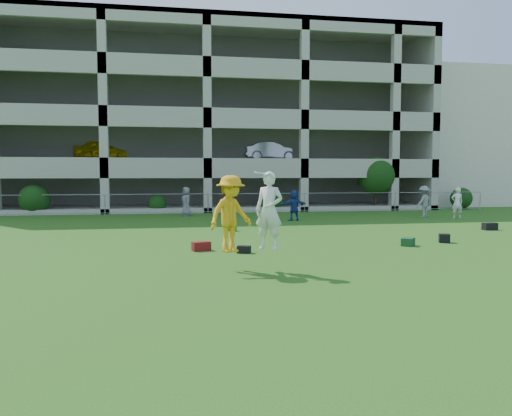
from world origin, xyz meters
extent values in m
plane|color=#235114|center=(0.00, 0.00, 0.00)|extent=(100.00, 100.00, 0.00)
cube|color=beige|center=(23.00, 28.00, 5.00)|extent=(16.00, 14.00, 10.00)
imported|color=slate|center=(-1.35, 17.05, 0.81)|extent=(0.75, 0.92, 1.62)
imported|color=navy|center=(3.93, 13.43, 0.77)|extent=(1.49, 0.73, 1.54)
imported|color=white|center=(12.75, 13.19, 0.83)|extent=(0.67, 0.50, 1.65)
imported|color=gray|center=(11.39, 14.18, 0.85)|extent=(1.27, 1.08, 1.71)
cube|color=#5C120F|center=(-1.27, 4.35, 0.14)|extent=(0.61, 0.44, 0.28)
cube|color=black|center=(-0.03, 3.68, 0.11)|extent=(0.46, 0.36, 0.22)
cube|color=#153B1B|center=(5.53, 4.27, 0.13)|extent=(0.59, 0.61, 0.26)
cube|color=black|center=(7.12, 4.77, 0.15)|extent=(0.46, 0.46, 0.30)
cube|color=black|center=(11.08, 7.98, 0.15)|extent=(0.62, 0.35, 0.30)
cube|color=#163C16|center=(0.21, 9.50, 0.12)|extent=(0.58, 0.52, 0.25)
imported|color=orange|center=(-0.73, 1.13, 1.40)|extent=(1.41, 1.24, 1.89)
imported|color=white|center=(0.18, 0.88, 1.49)|extent=(0.83, 0.75, 1.89)
cylinder|color=white|center=(-0.05, 0.93, 2.40)|extent=(0.27, 0.27, 0.07)
cube|color=#9E998C|center=(0.00, 32.75, 6.00)|extent=(30.00, 0.50, 12.00)
cube|color=#9E998C|center=(14.75, 26.00, 6.00)|extent=(0.50, 14.00, 12.00)
cube|color=#9E998C|center=(0.00, 26.00, 11.85)|extent=(30.00, 14.00, 0.30)
cube|color=#9E998C|center=(0.00, 26.00, 0.15)|extent=(30.00, 14.00, 0.30)
cube|color=#9E998C|center=(0.00, 26.00, 3.15)|extent=(30.00, 14.00, 0.30)
cube|color=#9E998C|center=(0.00, 26.00, 6.15)|extent=(30.00, 14.00, 0.30)
cube|color=#9E998C|center=(0.00, 26.00, 9.15)|extent=(30.00, 14.00, 0.30)
cube|color=#9E998C|center=(0.00, 19.15, 2.55)|extent=(30.00, 0.30, 0.90)
cube|color=#9E998C|center=(0.00, 19.15, 5.55)|extent=(30.00, 0.30, 0.90)
cube|color=#9E998C|center=(0.00, 19.15, 8.55)|extent=(30.00, 0.30, 0.90)
cube|color=#9E998C|center=(0.00, 19.15, 11.55)|extent=(30.00, 0.30, 0.90)
cube|color=#9E998C|center=(-6.00, 19.25, 6.00)|extent=(0.50, 0.50, 12.00)
cube|color=#9E998C|center=(0.00, 19.25, 6.00)|extent=(0.50, 0.50, 12.00)
cube|color=#9E998C|center=(6.00, 19.25, 6.00)|extent=(0.50, 0.50, 12.00)
cube|color=#9E998C|center=(12.00, 19.25, 6.00)|extent=(0.50, 0.50, 12.00)
cube|color=#605E59|center=(0.00, 28.00, 6.00)|extent=(29.00, 9.00, 11.60)
imported|color=yellow|center=(-6.65, 24.00, 3.96)|extent=(4.06, 2.10, 1.32)
imported|color=silver|center=(4.82, 24.00, 3.96)|extent=(4.16, 1.93, 1.32)
cylinder|color=gray|center=(-6.00, 19.00, 0.60)|extent=(0.06, 0.06, 1.20)
cylinder|color=gray|center=(0.00, 19.00, 0.60)|extent=(0.06, 0.06, 1.20)
cylinder|color=gray|center=(6.00, 19.00, 0.60)|extent=(0.06, 0.06, 1.20)
cylinder|color=gray|center=(12.00, 19.00, 0.60)|extent=(0.06, 0.06, 1.20)
cylinder|color=gray|center=(18.00, 19.00, 0.60)|extent=(0.06, 0.06, 1.20)
cylinder|color=gray|center=(0.00, 19.00, 1.15)|extent=(36.00, 0.04, 0.04)
cylinder|color=gray|center=(0.00, 19.00, 0.08)|extent=(36.00, 0.04, 0.04)
sphere|color=#163D11|center=(-10.00, 19.60, 0.88)|extent=(1.76, 1.76, 1.76)
sphere|color=#163D11|center=(-3.00, 19.60, 0.55)|extent=(1.10, 1.10, 1.10)
sphere|color=#163D11|center=(4.00, 19.60, 0.77)|extent=(1.54, 1.54, 1.54)
cylinder|color=#382314|center=(11.00, 19.80, 0.98)|extent=(0.16, 0.16, 1.96)
sphere|color=#163D11|center=(11.00, 19.80, 2.24)|extent=(2.52, 2.52, 2.52)
sphere|color=#163D11|center=(17.00, 19.60, 0.72)|extent=(1.43, 1.43, 1.43)
camera|label=1|loc=(-2.16, -10.99, 2.39)|focal=35.00mm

